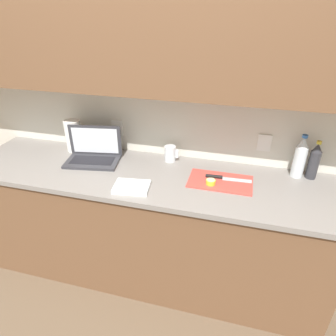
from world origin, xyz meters
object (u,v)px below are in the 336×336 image
(lemon_half_cut, at_px, (211,182))
(laptop, at_px, (94,153))
(cutting_board, at_px, (220,181))
(measuring_cup, at_px, (170,154))
(bottle_green_soda, at_px, (300,158))
(bottle_oil_tall, at_px, (314,161))
(paper_towel_roll, at_px, (74,136))
(knife, at_px, (220,177))

(lemon_half_cut, bearing_deg, laptop, 171.90)
(cutting_board, xyz_separation_m, lemon_half_cut, (-0.06, -0.05, 0.02))
(cutting_board, distance_m, measuring_cup, 0.44)
(laptop, xyz_separation_m, bottle_green_soda, (1.41, 0.14, 0.08))
(bottle_oil_tall, xyz_separation_m, paper_towel_roll, (-1.72, -0.02, 0.00))
(cutting_board, distance_m, paper_towel_roll, 1.17)
(laptop, relative_size, lemon_half_cut, 6.89)
(cutting_board, distance_m, bottle_oil_tall, 0.62)
(knife, height_order, bottle_oil_tall, bottle_oil_tall)
(bottle_green_soda, bearing_deg, knife, -159.59)
(laptop, bearing_deg, bottle_oil_tall, -4.22)
(cutting_board, distance_m, lemon_half_cut, 0.08)
(lemon_half_cut, bearing_deg, cutting_board, 43.54)
(lemon_half_cut, xyz_separation_m, bottle_green_soda, (0.54, 0.27, 0.11))
(cutting_board, bearing_deg, laptop, 175.62)
(bottle_green_soda, bearing_deg, laptop, -174.30)
(laptop, distance_m, knife, 0.93)
(measuring_cup, bearing_deg, knife, -24.41)
(laptop, bearing_deg, knife, -12.04)
(cutting_board, xyz_separation_m, bottle_oil_tall, (0.57, 0.21, 0.12))
(knife, relative_size, bottle_green_soda, 1.01)
(bottle_green_soda, xyz_separation_m, paper_towel_roll, (-1.64, -0.02, -0.01))
(knife, xyz_separation_m, bottle_green_soda, (0.49, 0.18, 0.12))
(bottle_green_soda, height_order, bottle_oil_tall, bottle_green_soda)
(knife, xyz_separation_m, bottle_oil_tall, (0.57, 0.18, 0.10))
(laptop, xyz_separation_m, lemon_half_cut, (0.88, -0.12, -0.03))
(bottle_green_soda, distance_m, bottle_oil_tall, 0.09)
(lemon_half_cut, distance_m, measuring_cup, 0.42)
(lemon_half_cut, distance_m, bottle_green_soda, 0.61)
(lemon_half_cut, bearing_deg, bottle_oil_tall, 22.96)
(paper_towel_roll, bearing_deg, laptop, -28.34)
(lemon_half_cut, xyz_separation_m, bottle_oil_tall, (0.63, 0.27, 0.10))
(cutting_board, height_order, paper_towel_roll, paper_towel_roll)
(knife, relative_size, paper_towel_roll, 1.23)
(bottle_green_soda, relative_size, paper_towel_roll, 1.22)
(cutting_board, bearing_deg, measuring_cup, 152.05)
(lemon_half_cut, bearing_deg, measuring_cup, 142.05)
(laptop, relative_size, bottle_oil_tall, 1.57)
(knife, height_order, bottle_green_soda, bottle_green_soda)
(knife, bearing_deg, bottle_green_soda, 17.44)
(laptop, height_order, cutting_board, laptop)
(measuring_cup, distance_m, paper_towel_roll, 0.77)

